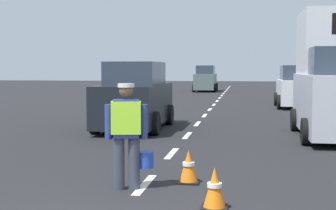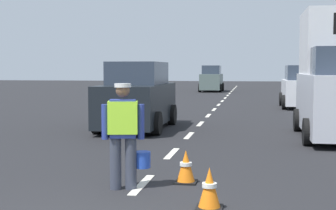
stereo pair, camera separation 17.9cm
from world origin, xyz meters
name	(u,v)px [view 1 (the left image)]	position (x,y,z in m)	size (l,w,h in m)	color
ground_plane	(214,104)	(0.00, 21.00, 0.00)	(96.00, 96.00, 0.00)	black
lane_center_line	(218,99)	(0.00, 25.20, 0.00)	(0.14, 46.40, 0.01)	silver
road_worker	(128,131)	(-0.20, 2.39, 0.93)	(0.73, 0.47, 1.67)	#383D4C
traffic_cone_near	(189,167)	(0.69, 2.96, 0.27)	(0.36, 0.36, 0.55)	black
traffic_cone_far	(215,188)	(1.21, 1.51, 0.28)	(0.36, 0.36, 0.57)	black
delivery_truck	(336,79)	(4.08, 9.09, 1.61)	(2.16, 4.60, 3.54)	silver
car_parked_far	(298,88)	(4.14, 19.51, 0.95)	(2.09, 3.85, 2.05)	silver
car_oncoming_third	(206,79)	(-1.64, 35.74, 0.99)	(1.88, 4.20, 2.14)	slate
car_oncoming_lead	(135,98)	(-1.81, 10.03, 0.98)	(1.99, 4.36, 2.10)	black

